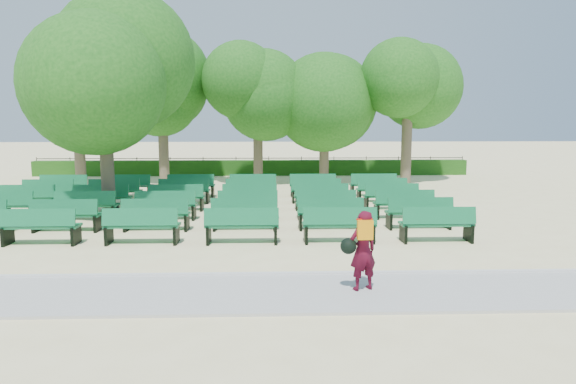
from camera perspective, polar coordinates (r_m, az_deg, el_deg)
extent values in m
plane|color=beige|center=(17.31, -5.60, -3.17)|extent=(120.00, 120.00, 0.00)
cube|color=#B0B0AB|center=(10.17, -8.27, -11.17)|extent=(30.00, 2.20, 0.06)
cube|color=silver|center=(11.25, -7.63, -9.15)|extent=(30.00, 0.12, 0.10)
cube|color=#1F5115|center=(31.10, -3.99, 2.70)|extent=(26.00, 0.70, 0.90)
cube|color=#12683B|center=(18.42, -8.66, -0.95)|extent=(2.02, 0.62, 0.07)
cube|color=#12683B|center=(18.14, -8.76, -0.20)|extent=(2.01, 0.22, 0.47)
cylinder|color=brown|center=(18.76, -19.42, 2.19)|extent=(0.46, 0.46, 3.17)
ellipsoid|color=#25651B|center=(18.71, -19.85, 11.26)|extent=(5.02, 5.02, 4.52)
imported|color=#460A1A|center=(10.11, 8.32, -6.45)|extent=(0.67, 0.55, 1.57)
cube|color=orange|center=(9.84, 8.56, -4.17)|extent=(0.29, 0.15, 0.37)
sphere|color=black|center=(9.99, 6.73, -5.99)|extent=(0.31, 0.31, 0.31)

